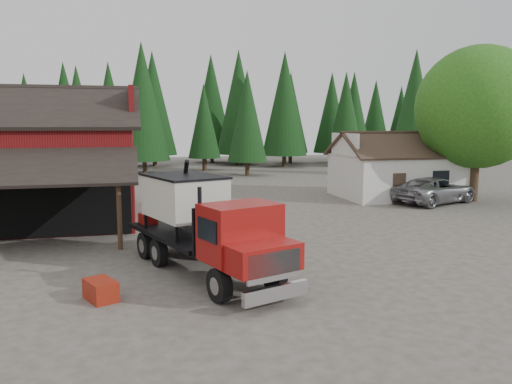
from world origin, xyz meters
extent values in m
plane|color=#4C443B|center=(0.00, 0.00, 0.00)|extent=(120.00, 120.00, 0.00)
cube|color=maroon|center=(-11.00, 10.00, 2.50)|extent=(12.00, 10.00, 5.00)
cube|color=black|center=(-11.00, 7.50, 6.00)|extent=(12.80, 5.53, 2.35)
cube|color=black|center=(-11.00, 12.50, 6.00)|extent=(12.80, 5.53, 2.35)
cube|color=maroon|center=(-5.00, 10.00, 6.00)|extent=(0.25, 7.00, 2.00)
cylinder|color=#382619|center=(-5.60, 2.10, 1.40)|extent=(0.20, 0.20, 2.80)
cube|color=silver|center=(13.00, 13.00, 1.50)|extent=(8.00, 6.00, 3.00)
cube|color=#38281E|center=(13.00, 11.50, 3.75)|extent=(8.60, 3.42, 1.80)
cube|color=#38281E|center=(13.00, 14.50, 3.75)|extent=(8.60, 3.42, 1.80)
cube|color=silver|center=(9.00, 13.00, 3.75)|extent=(0.20, 4.20, 1.50)
cube|color=silver|center=(17.00, 13.00, 3.75)|extent=(0.20, 4.20, 1.50)
cube|color=#38281E|center=(11.50, 9.98, 1.00)|extent=(0.90, 0.06, 2.00)
cube|color=black|center=(14.50, 9.98, 1.60)|extent=(1.20, 0.06, 1.00)
cylinder|color=#382619|center=(17.00, 10.00, 1.60)|extent=(0.60, 0.60, 3.20)
sphere|color=#275413|center=(17.00, 10.00, 6.20)|extent=(8.00, 8.00, 8.00)
sphere|color=#275413|center=(15.80, 10.80, 5.00)|extent=(4.40, 4.40, 4.40)
sphere|color=#275413|center=(18.00, 9.20, 5.30)|extent=(4.80, 4.80, 4.80)
cylinder|color=#382619|center=(6.00, 30.00, 0.80)|extent=(0.44, 0.44, 1.60)
cone|color=black|center=(6.00, 30.00, 5.90)|extent=(3.96, 3.96, 9.00)
cylinder|color=#382619|center=(22.00, 26.00, 0.80)|extent=(0.44, 0.44, 1.60)
cone|color=black|center=(22.00, 26.00, 6.90)|extent=(4.84, 4.84, 11.00)
cylinder|color=#382619|center=(-4.00, 34.00, 0.80)|extent=(0.44, 0.44, 1.60)
cone|color=black|center=(-4.00, 34.00, 7.40)|extent=(5.28, 5.28, 12.00)
cylinder|color=black|center=(-2.65, -4.94, 0.51)|extent=(0.65, 1.07, 1.02)
cylinder|color=black|center=(-0.82, -4.28, 0.51)|extent=(0.65, 1.07, 1.02)
cylinder|color=black|center=(-4.17, -0.77, 0.51)|extent=(0.65, 1.07, 1.02)
cylinder|color=black|center=(-2.35, -0.11, 0.51)|extent=(0.65, 1.07, 1.02)
cylinder|color=black|center=(-4.61, 0.44, 0.51)|extent=(0.65, 1.07, 1.02)
cylinder|color=black|center=(-2.79, 1.11, 0.51)|extent=(0.65, 1.07, 1.02)
cube|color=black|center=(-2.75, -1.83, 0.88)|extent=(3.68, 7.82, 0.37)
cube|color=silver|center=(-1.24, -5.95, 0.51)|extent=(2.05, 0.89, 0.42)
cube|color=silver|center=(-1.28, -5.87, 1.25)|extent=(1.68, 0.69, 0.83)
cube|color=maroon|center=(-1.47, -5.35, 1.39)|extent=(2.37, 1.84, 0.79)
cube|color=maroon|center=(-1.88, -4.22, 1.89)|extent=(2.62, 2.24, 1.71)
cube|color=black|center=(-1.63, -4.91, 2.17)|extent=(1.85, 0.74, 0.83)
cylinder|color=black|center=(-3.03, -3.75, 2.40)|extent=(0.17, 0.17, 1.66)
cube|color=black|center=(-2.20, -3.35, 1.85)|extent=(2.17, 0.88, 1.48)
cube|color=black|center=(-3.20, -0.61, 1.13)|extent=(4.05, 5.84, 0.15)
cube|color=beige|center=(-3.20, -0.61, 2.50)|extent=(3.04, 3.59, 1.48)
cone|color=beige|center=(-3.20, -0.61, 1.57)|extent=(2.61, 2.61, 0.65)
cube|color=black|center=(-3.20, -0.61, 3.25)|extent=(3.16, 3.71, 0.07)
cylinder|color=black|center=(-3.12, 0.79, 2.40)|extent=(0.35, 2.05, 2.82)
cube|color=maroon|center=(-4.48, 1.28, 1.39)|extent=(0.77, 0.88, 0.42)
cylinder|color=silver|center=(-1.09, -3.29, 0.79)|extent=(0.80, 1.05, 0.52)
imported|color=#999AA0|center=(14.00, 9.83, 0.85)|extent=(6.72, 4.86, 1.70)
cube|color=maroon|center=(-6.00, -3.93, 0.30)|extent=(1.11, 1.29, 0.60)
camera|label=1|loc=(-4.88, -18.67, 5.12)|focal=35.00mm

